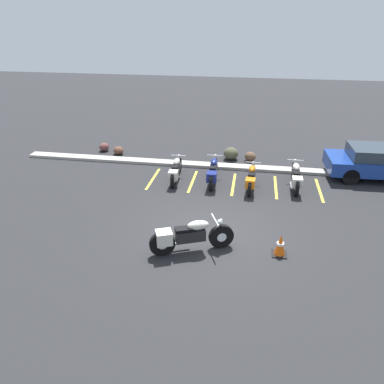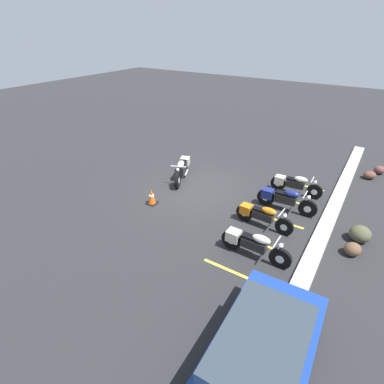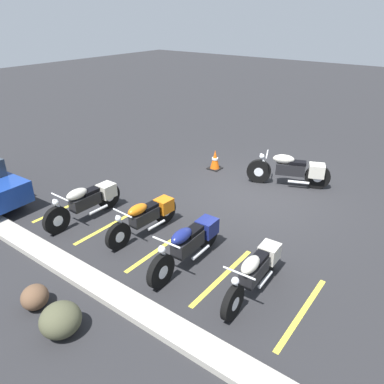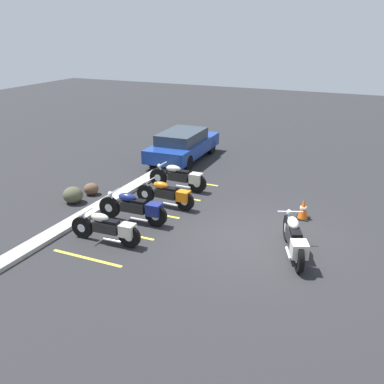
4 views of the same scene
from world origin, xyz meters
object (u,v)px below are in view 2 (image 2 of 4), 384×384
landscape_rock_2 (370,175)px  traffic_cone (152,197)px  parked_bike_2 (261,215)px  parked_bike_1 (284,199)px  motorcycle_cream_featured (182,168)px  parked_bike_3 (252,244)px  parked_bike_0 (294,184)px  landscape_rock_3 (353,249)px  landscape_rock_1 (379,170)px  landscape_rock_0 (360,234)px  car_blue (257,362)px

landscape_rock_2 → traffic_cone: (7.12, -7.00, 0.11)m
parked_bike_2 → parked_bike_1: bearing=81.1°
motorcycle_cream_featured → parked_bike_3: bearing=33.2°
motorcycle_cream_featured → parked_bike_0: motorcycle_cream_featured is taller
landscape_rock_2 → traffic_cone: 9.98m
motorcycle_cream_featured → landscape_rock_3: size_ratio=4.43×
parked_bike_1 → motorcycle_cream_featured: bearing=176.8°
parked_bike_2 → traffic_cone: size_ratio=3.30×
landscape_rock_1 → traffic_cone: size_ratio=0.75×
landscape_rock_0 → landscape_rock_1: landscape_rock_0 is taller
parked_bike_2 → landscape_rock_2: (-6.22, 2.83, -0.25)m
parked_bike_0 → parked_bike_2: parked_bike_0 is taller
motorcycle_cream_featured → landscape_rock_2: motorcycle_cream_featured is taller
parked_bike_0 → parked_bike_2: 2.95m
parked_bike_0 → parked_bike_1: 1.47m
landscape_rock_0 → landscape_rock_3: 0.88m
parked_bike_3 → landscape_rock_0: bearing=44.8°
parked_bike_1 → landscape_rock_2: bearing=60.7°
motorcycle_cream_featured → landscape_rock_1: (-5.44, 7.59, -0.30)m
landscape_rock_1 → landscape_rock_2: size_ratio=0.88×
parked_bike_1 → car_blue: size_ratio=0.52×
parked_bike_0 → landscape_rock_2: 4.18m
parked_bike_2 → parked_bike_0: bearing=87.7°
parked_bike_1 → landscape_rock_0: size_ratio=3.41×
motorcycle_cream_featured → landscape_rock_2: bearing=99.9°
parked_bike_1 → parked_bike_3: (3.12, 0.04, -0.01)m
car_blue → landscape_rock_0: bearing=167.3°
parked_bike_1 → landscape_rock_1: size_ratio=4.76×
landscape_rock_1 → landscape_rock_3: (6.96, -0.21, 0.01)m
parked_bike_1 → landscape_rock_0: 2.78m
car_blue → landscape_rock_1: (-12.15, 1.26, -0.48)m
parked_bike_3 → landscape_rock_3: parked_bike_3 is taller
motorcycle_cream_featured → parked_bike_2: bearing=47.4°
parked_bike_0 → parked_bike_2: (2.94, -0.26, -0.00)m
parked_bike_0 → traffic_cone: parked_bike_0 is taller
landscape_rock_0 → parked_bike_0: bearing=-125.4°
car_blue → landscape_rock_2: car_blue is taller
parked_bike_0 → parked_bike_2: bearing=-97.4°
parked_bike_3 → landscape_rock_0: size_ratio=3.35×
parked_bike_2 → landscape_rock_2: 6.84m
landscape_rock_0 → landscape_rock_1: bearing=178.8°
landscape_rock_0 → landscape_rock_3: (0.87, -0.09, -0.06)m
motorcycle_cream_featured → parked_bike_0: bearing=83.2°
parked_bike_1 → landscape_rock_2: size_ratio=4.19×
parked_bike_1 → parked_bike_2: bearing=-103.1°
car_blue → traffic_cone: (-4.20, -6.07, -0.38)m
parked_bike_0 → landscape_rock_2: parked_bike_0 is taller
motorcycle_cream_featured → parked_bike_1: bearing=65.7°
motorcycle_cream_featured → parked_bike_2: size_ratio=1.07×
landscape_rock_0 → landscape_rock_2: bearing=-177.8°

